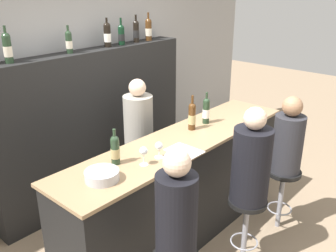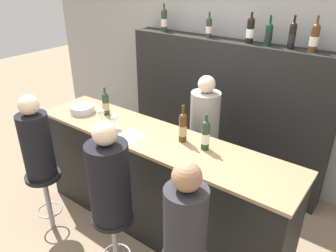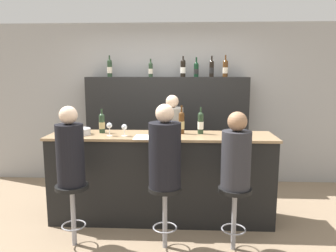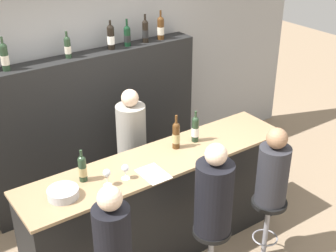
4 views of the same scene
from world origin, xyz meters
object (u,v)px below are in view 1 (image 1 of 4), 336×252
at_px(guest_seated_middle, 251,162).
at_px(wine_glass_0, 144,152).
at_px(bar_stool_middle, 246,214).
at_px(wine_bottle_backbar_0, 7,48).
at_px(bartender, 139,151).
at_px(wine_glass_1, 159,147).
at_px(wine_bottle_counter_0, 115,150).
at_px(wine_bottle_backbar_5, 148,29).
at_px(wine_bottle_backbar_4, 136,31).
at_px(bar_stool_right, 283,184).
at_px(wine_bottle_counter_1, 192,116).
at_px(wine_bottle_counter_2, 206,110).
at_px(wine_bottle_backbar_3, 121,35).
at_px(wine_bottle_backbar_1, 69,42).
at_px(guest_seated_right, 288,139).
at_px(wine_bottle_backbar_2, 107,35).
at_px(guest_seated_left, 176,213).
at_px(metal_bowl, 102,175).

bearing_deg(guest_seated_middle, wine_glass_0, 140.20).
bearing_deg(guest_seated_middle, bar_stool_middle, -97.13).
bearing_deg(wine_bottle_backbar_0, wine_glass_0, -78.05).
relative_size(guest_seated_middle, bartender, 0.56).
height_order(wine_glass_1, bartender, bartender).
bearing_deg(wine_glass_1, bar_stool_middle, -48.27).
xyz_separation_m(wine_bottle_counter_0, wine_bottle_backbar_5, (1.64, 1.22, 0.68)).
distance_m(wine_bottle_backbar_4, bar_stool_right, 2.41).
xyz_separation_m(wine_bottle_counter_1, wine_bottle_counter_2, (0.23, 0.00, -0.00)).
height_order(wine_bottle_counter_0, wine_bottle_backbar_4, wine_bottle_backbar_4).
distance_m(wine_bottle_counter_0, wine_bottle_backbar_3, 1.83).
bearing_deg(wine_bottle_backbar_5, wine_bottle_backbar_1, 180.00).
relative_size(wine_glass_0, bar_stool_middle, 0.24).
xyz_separation_m(wine_bottle_counter_1, wine_glass_1, (-0.67, -0.18, -0.04)).
bearing_deg(guest_seated_right, wine_bottle_backbar_2, 105.41).
bearing_deg(bar_stool_right, bar_stool_middle, 180.00).
bearing_deg(wine_glass_1, wine_bottle_counter_0, 149.50).
bearing_deg(wine_bottle_backbar_5, wine_glass_1, -133.50).
relative_size(wine_glass_0, wine_glass_1, 1.12).
bearing_deg(wine_bottle_backbar_3, wine_bottle_backbar_1, 180.00).
bearing_deg(wine_bottle_counter_1, wine_bottle_backbar_3, 80.13).
relative_size(wine_bottle_counter_1, wine_bottle_backbar_4, 1.08).
xyz_separation_m(wine_bottle_counter_2, wine_glass_1, (-0.90, -0.18, -0.04)).
bearing_deg(wine_bottle_backbar_4, guest_seated_middle, -107.07).
xyz_separation_m(wine_bottle_backbar_5, wine_glass_0, (-1.51, -1.40, -0.69)).
height_order(guest_seated_left, bartender, bartender).
bearing_deg(wine_glass_0, bar_stool_middle, -39.80).
bearing_deg(wine_glass_0, wine_bottle_counter_2, 9.64).
distance_m(wine_bottle_backbar_3, wine_glass_0, 1.88).
relative_size(wine_bottle_counter_1, wine_bottle_backbar_0, 1.04).
height_order(wine_bottle_backbar_1, bar_stool_middle, wine_bottle_backbar_1).
xyz_separation_m(wine_glass_1, guest_seated_middle, (0.51, -0.58, -0.14)).
relative_size(wine_bottle_counter_2, wine_bottle_backbar_2, 1.02).
height_order(wine_bottle_backbar_0, bar_stool_right, wine_bottle_backbar_0).
bearing_deg(wine_glass_0, guest_seated_middle, -39.80).
bearing_deg(guest_seated_middle, wine_bottle_counter_2, 62.74).
bearing_deg(wine_bottle_backbar_1, guest_seated_right, -62.03).
relative_size(wine_bottle_backbar_0, wine_glass_1, 2.39).
bearing_deg(wine_bottle_backbar_3, bar_stool_right, -80.25).
relative_size(wine_bottle_counter_1, guest_seated_left, 0.42).
distance_m(wine_glass_0, metal_bowl, 0.39).
relative_size(wine_bottle_backbar_0, wine_bottle_backbar_1, 1.19).
bearing_deg(wine_bottle_backbar_1, bartender, -59.16).
bearing_deg(wine_glass_1, bartender, 56.16).
height_order(wine_glass_0, wine_glass_1, wine_glass_0).
relative_size(wine_bottle_counter_1, guest_seated_right, 0.45).
bearing_deg(guest_seated_left, wine_bottle_counter_1, 34.00).
bearing_deg(wine_bottle_backbar_0, wine_bottle_counter_0, -82.41).
xyz_separation_m(wine_bottle_backbar_0, bar_stool_right, (1.70, -1.98, -1.37)).
bearing_deg(wine_bottle_counter_0, wine_glass_1, -30.50).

